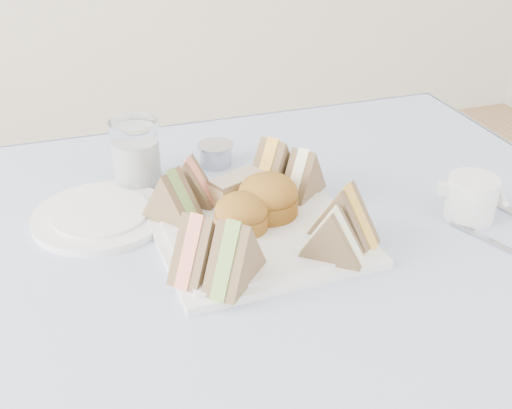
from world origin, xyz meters
name	(u,v)px	position (x,y,z in m)	size (l,w,h in m)	color
tablecloth	(295,268)	(0.00, 0.00, 0.74)	(1.02, 1.02, 0.01)	#93A2D3
serving_plate	(256,232)	(-0.03, 0.09, 0.75)	(0.27, 0.27, 0.01)	white
sandwich_fl_a	(199,242)	(-0.12, 0.02, 0.80)	(0.09, 0.04, 0.08)	#816347
sandwich_fl_b	(235,251)	(-0.09, -0.02, 0.80)	(0.09, 0.04, 0.08)	#816347
sandwich_fr_a	(345,212)	(0.08, 0.02, 0.80)	(0.09, 0.04, 0.08)	#816347
sandwich_fr_b	(333,233)	(0.04, -0.01, 0.79)	(0.08, 0.04, 0.07)	#816347
sandwich_bl_a	(172,195)	(-0.13, 0.15, 0.80)	(0.09, 0.04, 0.08)	#816347
sandwich_bl_b	(189,181)	(-0.10, 0.18, 0.80)	(0.08, 0.04, 0.07)	#816347
sandwich_br_a	(303,172)	(0.07, 0.16, 0.80)	(0.08, 0.04, 0.08)	#816347
sandwich_br_b	(273,164)	(0.04, 0.19, 0.80)	(0.09, 0.04, 0.08)	#816347
scone_left	(241,214)	(-0.04, 0.09, 0.78)	(0.07, 0.07, 0.05)	brown
scone_right	(268,197)	(0.00, 0.12, 0.79)	(0.09, 0.09, 0.06)	brown
pastry_slice	(239,188)	(-0.02, 0.17, 0.78)	(0.09, 0.04, 0.04)	tan
side_plate	(101,216)	(-0.23, 0.20, 0.75)	(0.20, 0.20, 0.01)	white
water_glass	(136,154)	(-0.16, 0.29, 0.80)	(0.07, 0.07, 0.11)	white
tea_strainer	(216,156)	(-0.02, 0.32, 0.76)	(0.06, 0.06, 0.03)	#A8A6B5
creamer_jug	(471,198)	(0.29, 0.04, 0.78)	(0.07, 0.07, 0.06)	white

